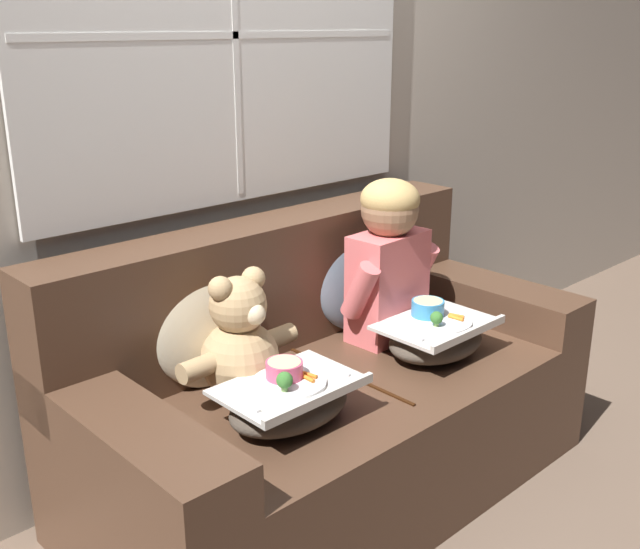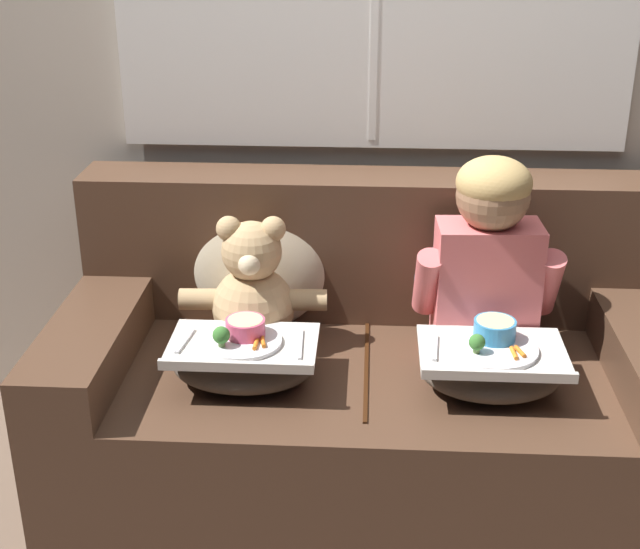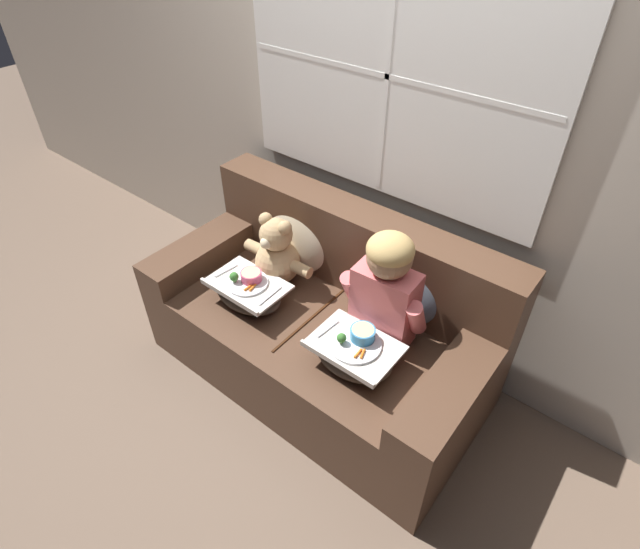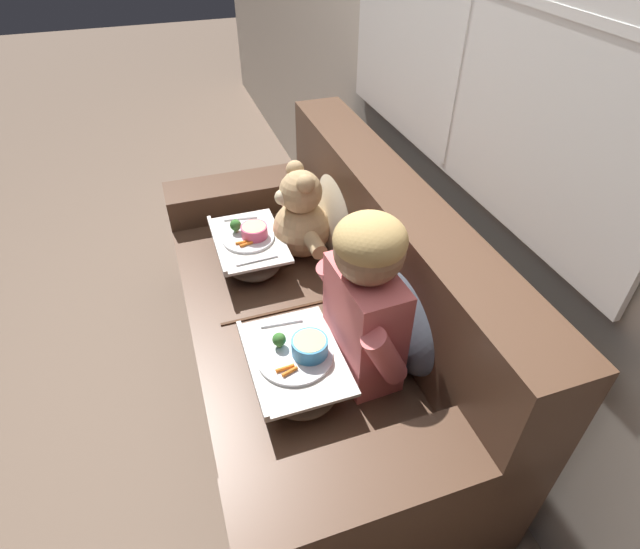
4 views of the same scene
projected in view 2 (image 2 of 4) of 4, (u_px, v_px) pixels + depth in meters
ground_plane at (362, 489)px, 2.80m from camera, size 14.00×14.00×0.00m
wall_back_with_window at (373, 36)px, 2.79m from camera, size 8.00×0.08×2.60m
couch at (365, 387)px, 2.73m from camera, size 1.81×0.90×0.92m
throw_pillow_behind_child at (478, 266)px, 2.76m from camera, size 0.43×0.21×0.44m
throw_pillow_behind_teddy at (259, 261)px, 2.79m from camera, size 0.44×0.21×0.45m
child_figure at (488, 249)px, 2.55m from camera, size 0.43×0.21×0.60m
teddy_bear at (252, 292)px, 2.64m from camera, size 0.44×0.31×0.41m
lap_tray_child at (490, 367)px, 2.44m from camera, size 0.40×0.29×0.19m
lap_tray_teddy at (242, 360)px, 2.47m from camera, size 0.41×0.28×0.19m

